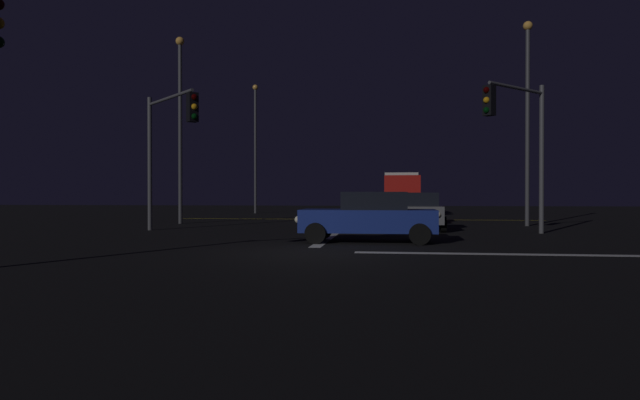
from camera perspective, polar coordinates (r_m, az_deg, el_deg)
ground at (r=14.56m, az=-1.19°, el=-5.50°), size 120.00×120.00×0.10m
stop_line_north at (r=21.92m, az=1.66°, el=-3.32°), size 0.35×12.70×0.01m
centre_line_ns at (r=33.47m, az=3.57°, el=-1.98°), size 22.00×0.15×0.01m
crosswalk_bar_east at (r=15.39m, az=27.98°, el=-5.04°), size 12.70×0.40×0.01m
sedan_gray at (r=23.82m, az=9.98°, el=-1.10°), size 2.02×4.33×1.57m
sedan_silver at (r=29.57m, az=9.74°, el=-0.78°), size 2.02×4.33×1.57m
sedan_orange at (r=35.23m, az=8.85°, el=-0.56°), size 2.02×4.33×1.57m
box_truck at (r=41.75m, az=8.30°, el=0.86°), size 2.68×8.28×3.08m
sedan_blue_crossing at (r=17.52m, az=5.08°, el=-1.69°), size 4.33×2.02×1.57m
traffic_signal_nw at (r=22.69m, az=-15.33°, el=6.51°), size 3.24×3.24×5.54m
traffic_signal_ne at (r=21.76m, az=19.73°, el=6.84°), size 2.67×2.67×5.66m
streetlamp_right_near at (r=28.41m, az=20.47°, el=8.72°), size 0.44×0.44×9.68m
streetlamp_left_far at (r=44.87m, az=-6.63°, el=6.11°), size 0.44×0.44×10.24m
streetlamp_left_near at (r=29.64m, az=-14.11°, el=8.26°), size 0.44×0.44×9.54m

